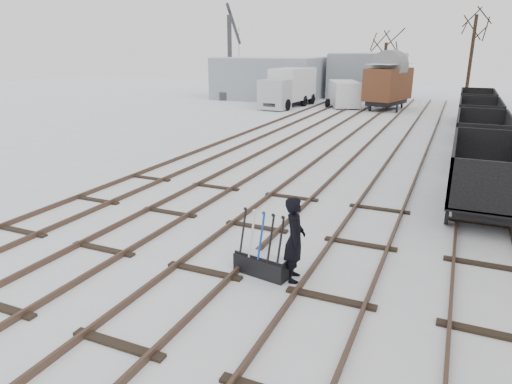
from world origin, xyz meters
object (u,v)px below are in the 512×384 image
Objects in this scene: ground_frame at (261,263)px; worker at (295,239)px; box_van_wagon at (388,83)px; crane at (231,75)px; freight_wagon_a at (485,185)px; panel_van at (344,93)px; lorry at (289,87)px.

worker reaches higher than ground_frame.
crane is (-15.37, 1.60, 0.18)m from box_van_wagon.
ground_frame is 0.28× the size of freight_wagon_a.
ground_frame is 0.17× the size of crane.
freight_wagon_a is at bearing -60.14° from box_van_wagon.
freight_wagon_a is 26.91m from panel_van.
panel_van is (4.41, 2.14, -0.55)m from lorry.
lorry is (-10.12, 29.51, 1.40)m from ground_frame.
lorry is at bearing 4.30° from worker.
panel_van is at bearing -17.47° from crane.
crane is at bearing -171.52° from box_van_wagon.
box_van_wagon reaches higher than ground_frame.
worker is at bearing -120.61° from freight_wagon_a.
ground_frame is at bearing -124.70° from freight_wagon_a.
ground_frame is 31.19m from box_van_wagon.
panel_van is (-3.77, 0.58, -1.04)m from box_van_wagon.
worker is 31.36m from lorry.
lorry is (-14.86, 22.65, 0.84)m from freight_wagon_a.
freight_wagon_a is 33.98m from crane.
worker is 7.85m from freight_wagon_a.
lorry reaches higher than panel_van.
panel_van reaches higher than worker.
worker is 37.26m from crane.
crane is at bearing 13.02° from worker.
ground_frame is 0.28× the size of box_van_wagon.
freight_wagon_a is at bearing -46.59° from worker.
lorry is at bearing -154.76° from box_van_wagon.
lorry reaches higher than worker.
lorry is at bearing 123.28° from freight_wagon_a.
panel_van is (-5.71, 31.65, 0.85)m from ground_frame.
lorry is (-10.87, 29.41, 0.72)m from worker.
box_van_wagon is 1.00× the size of panel_van.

